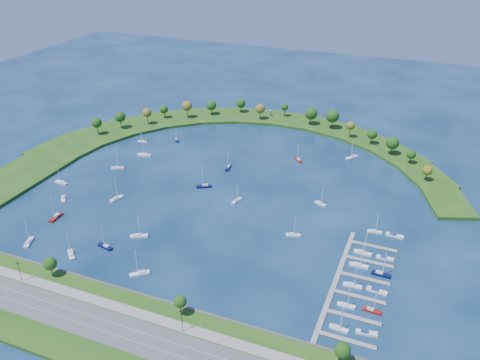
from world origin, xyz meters
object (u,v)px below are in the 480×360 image
at_px(docked_boat_5, 377,291).
at_px(dock_system, 352,285).
at_px(moored_boat_18, 352,157).
at_px(moored_boat_7, 204,186).
at_px(moored_boat_19, 293,234).
at_px(moored_boat_12, 61,182).
at_px(moored_boat_1, 117,167).
at_px(moored_boat_6, 237,200).
at_px(harbor_tower, 270,113).
at_px(docked_boat_3, 372,310).
at_px(moored_boat_3, 142,141).
at_px(docked_boat_1, 366,333).
at_px(moored_boat_9, 298,159).
at_px(docked_boat_0, 339,328).
at_px(moored_boat_5, 145,154).
at_px(docked_boat_8, 363,252).
at_px(moored_boat_2, 63,198).
at_px(docked_boat_7, 381,274).
at_px(moored_boat_16, 228,167).
at_px(docked_boat_9, 385,258).
at_px(moored_boat_4, 139,236).
at_px(moored_boat_13, 29,242).
at_px(moored_boat_10, 321,203).
at_px(docked_boat_6, 359,265).
at_px(docked_boat_4, 352,285).
at_px(moored_boat_0, 117,198).
at_px(docked_boat_11, 394,235).
at_px(docked_boat_2, 346,305).
at_px(moored_boat_11, 56,217).
at_px(moored_boat_8, 71,254).
at_px(moored_boat_15, 176,140).
at_px(docked_boat_10, 375,231).
at_px(moored_boat_17, 140,273).
at_px(moored_boat_14, 105,246).

bearing_deg(docked_boat_5, dock_system, -175.31).
relative_size(moored_boat_18, docked_boat_5, 1.49).
bearing_deg(moored_boat_7, moored_boat_19, 126.73).
bearing_deg(moored_boat_12, moored_boat_1, -116.81).
height_order(moored_boat_6, moored_boat_12, moored_boat_12).
relative_size(harbor_tower, docked_boat_3, 0.40).
xyz_separation_m(moored_boat_3, docked_boat_1, (180.63, -126.79, -0.22)).
relative_size(moored_boat_9, docked_boat_0, 1.06).
bearing_deg(docked_boat_5, moored_boat_5, 159.82).
xyz_separation_m(moored_boat_18, moored_boat_19, (-10.12, -102.89, -0.08)).
xyz_separation_m(moored_boat_9, moored_boat_12, (-124.48, -85.44, 0.03)).
height_order(moored_boat_9, docked_boat_3, moored_boat_9).
bearing_deg(moored_boat_19, docked_boat_8, -20.10).
xyz_separation_m(moored_boat_2, docked_boat_7, (178.71, -0.57, 0.03)).
bearing_deg(moored_boat_5, moored_boat_16, 174.98).
xyz_separation_m(moored_boat_16, docked_boat_9, (106.80, -59.59, -0.30)).
distance_m(dock_system, moored_boat_4, 107.44).
bearing_deg(moored_boat_13, moored_boat_1, -18.94).
bearing_deg(moored_boat_10, docked_boat_6, -36.52).
bearing_deg(docked_boat_6, docked_boat_4, -91.74).
xyz_separation_m(docked_boat_3, docked_boat_4, (-10.51, 12.58, 0.02)).
relative_size(moored_boat_6, moored_boat_18, 0.82).
distance_m(moored_boat_4, moored_boat_13, 54.07).
bearing_deg(moored_boat_16, docked_boat_9, 51.33).
height_order(moored_boat_0, docked_boat_11, moored_boat_0).
relative_size(moored_boat_5, docked_boat_1, 1.59).
relative_size(docked_boat_2, docked_boat_3, 0.97).
bearing_deg(docked_boat_11, docked_boat_3, -88.21).
bearing_deg(docked_boat_5, docked_boat_8, 118.17).
bearing_deg(moored_boat_6, moored_boat_19, -102.96).
distance_m(moored_boat_11, docked_boat_1, 170.45).
distance_m(moored_boat_5, docked_boat_7, 180.75).
relative_size(moored_boat_6, moored_boat_12, 0.88).
bearing_deg(moored_boat_8, moored_boat_3, -29.70).
height_order(moored_boat_2, moored_boat_12, moored_boat_12).
relative_size(moored_boat_0, moored_boat_2, 1.10).
height_order(moored_boat_15, docked_boat_9, moored_boat_15).
bearing_deg(moored_boat_2, moored_boat_3, 142.59).
distance_m(moored_boat_11, docked_boat_5, 169.13).
bearing_deg(moored_boat_9, moored_boat_4, 115.65).
xyz_separation_m(moored_boat_8, docked_boat_9, (139.59, 54.12, -0.30)).
height_order(moored_boat_11, docked_boat_1, moored_boat_11).
relative_size(moored_boat_2, moored_boat_18, 0.86).
distance_m(moored_boat_15, docked_boat_4, 185.97).
xyz_separation_m(moored_boat_10, docked_boat_10, (32.66, -17.21, 0.01)).
bearing_deg(moored_boat_17, moored_boat_11, -61.16).
distance_m(docked_boat_3, docked_boat_7, 25.32).
height_order(moored_boat_2, docked_boat_7, docked_boat_7).
height_order(moored_boat_6, moored_boat_18, moored_boat_18).
bearing_deg(docked_boat_5, moored_boat_14, -166.64).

